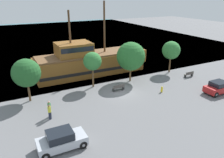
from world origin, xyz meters
name	(u,v)px	position (x,y,z in m)	size (l,w,h in m)	color
ground_plane	(122,92)	(0.00, 0.00, 0.00)	(160.00, 160.00, 0.00)	slate
water_surface	(48,37)	(0.00, 44.00, 0.00)	(80.00, 80.00, 0.00)	teal
pirate_ship	(89,62)	(-0.94, 8.70, 1.94)	(18.22, 4.94, 10.90)	brown
moored_boat_dockside	(123,55)	(8.34, 14.30, 0.64)	(5.37, 2.05, 1.77)	#B7B2A8
parked_car_curb_front	(219,87)	(10.80, -5.78, 0.77)	(3.83, 1.82, 1.55)	#B21E1E
parked_car_curb_mid	(61,140)	(-9.78, -7.26, 0.78)	(3.91, 1.88, 1.60)	#B7BCC6
fire_hydrant	(162,89)	(4.58, -2.31, 0.41)	(0.42, 0.25, 0.76)	yellow
bench_promenade_east	(189,74)	(11.87, 0.18, 0.43)	(1.52, 0.45, 0.85)	#4C4742
bench_promenade_west	(119,88)	(-0.13, 0.64, 0.43)	(1.60, 0.45, 0.85)	#4C4742
pedestrian_walking_near	(50,112)	(-9.63, -2.32, 0.81)	(0.32, 0.32, 1.61)	#232838
pedestrian_walking_far	(49,109)	(-9.53, -1.87, 0.91)	(0.32, 0.32, 1.79)	#232838
tree_row_east	(26,73)	(-10.81, 2.88, 3.47)	(3.23, 3.23, 5.10)	brown
tree_row_mideast	(92,61)	(-2.56, 3.37, 3.58)	(2.42, 2.42, 4.81)	brown
tree_row_midwest	(131,56)	(3.04, 2.91, 3.66)	(4.00, 4.00, 5.67)	brown
tree_row_west	(171,50)	(10.70, 3.30, 3.59)	(2.81, 2.81, 5.01)	brown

